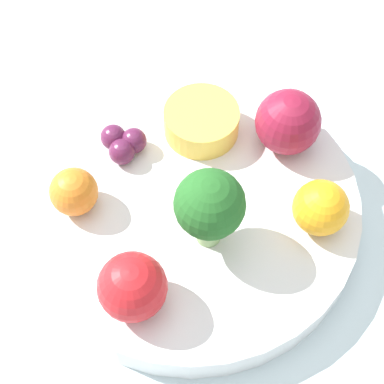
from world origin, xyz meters
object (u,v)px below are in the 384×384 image
(broccoli, at_px, (210,206))
(orange_back, at_px, (74,192))
(bowl, at_px, (192,209))
(orange_front, at_px, (321,208))
(apple_green, at_px, (132,287))
(grape_cluster, at_px, (123,143))
(small_cup, at_px, (201,121))
(apple_red, at_px, (288,122))

(broccoli, xyz_separation_m, orange_back, (0.09, 0.03, -0.02))
(bowl, xyz_separation_m, orange_front, (-0.08, -0.03, 0.03))
(apple_green, xyz_separation_m, grape_cluster, (0.08, -0.09, -0.01))
(broccoli, height_order, orange_front, broccoli)
(orange_front, xyz_separation_m, orange_back, (0.15, 0.08, -0.00))
(bowl, bearing_deg, small_cup, -62.26)
(apple_red, bearing_deg, small_cup, 24.37)
(apple_red, bearing_deg, grape_cluster, 38.31)
(apple_red, relative_size, grape_cluster, 1.43)
(broccoli, bearing_deg, grape_cluster, -15.12)
(orange_front, height_order, grape_cluster, orange_front)
(grape_cluster, relative_size, small_cup, 0.59)
(apple_green, bearing_deg, orange_back, -24.45)
(apple_red, xyz_separation_m, grape_cluster, (0.10, 0.08, -0.01))
(broccoli, distance_m, small_cup, 0.10)
(orange_front, distance_m, small_cup, 0.11)
(apple_red, height_order, grape_cluster, apple_red)
(broccoli, distance_m, orange_back, 0.10)
(orange_back, bearing_deg, apple_green, 155.55)
(bowl, height_order, broccoli, broccoli)
(broccoli, distance_m, orange_front, 0.08)
(apple_green, bearing_deg, orange_front, -120.27)
(broccoli, xyz_separation_m, apple_green, (0.01, 0.07, -0.02))
(orange_front, xyz_separation_m, grape_cluster, (0.15, 0.03, -0.01))
(small_cup, bearing_deg, grape_cluster, 52.75)
(apple_red, height_order, orange_back, apple_red)
(orange_back, relative_size, grape_cluster, 1.00)
(bowl, height_order, grape_cluster, grape_cluster)
(apple_green, xyz_separation_m, orange_front, (-0.07, -0.12, -0.00))
(broccoli, bearing_deg, apple_green, 78.68)
(broccoli, height_order, orange_back, broccoli)
(orange_front, height_order, small_cup, orange_front)
(bowl, distance_m, orange_front, 0.10)
(bowl, distance_m, orange_back, 0.09)
(broccoli, bearing_deg, orange_back, 18.70)
(bowl, relative_size, small_cup, 4.26)
(orange_front, bearing_deg, small_cup, -10.97)
(small_cup, bearing_deg, broccoli, 126.85)
(bowl, height_order, apple_green, apple_green)
(broccoli, xyz_separation_m, orange_front, (-0.06, -0.05, -0.02))
(apple_red, distance_m, orange_front, 0.07)
(apple_green, height_order, small_cup, apple_green)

